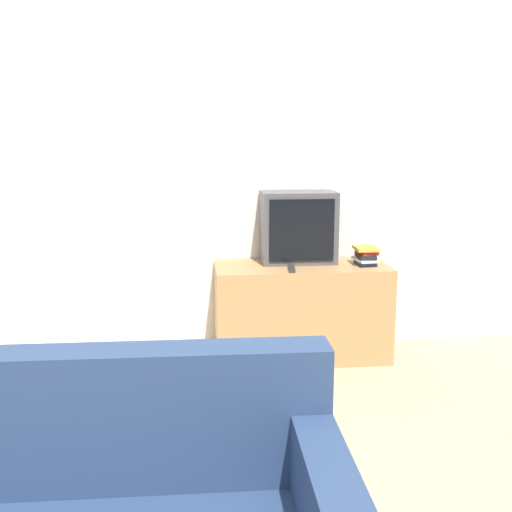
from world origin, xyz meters
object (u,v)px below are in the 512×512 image
television (298,227)px  remote_on_stand (292,269)px  tv_stand (301,311)px  book_stack (366,255)px

television → remote_on_stand: 0.38m
television → remote_on_stand: television is taller
tv_stand → book_stack: (0.46, -0.03, 0.42)m
tv_stand → book_stack: size_ratio=5.36×
book_stack → remote_on_stand: (-0.57, -0.12, -0.06)m
tv_stand → remote_on_stand: size_ratio=6.85×
remote_on_stand → tv_stand: bearing=56.8°
tv_stand → television: television is taller
television → book_stack: television is taller
television → book_stack: 0.53m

